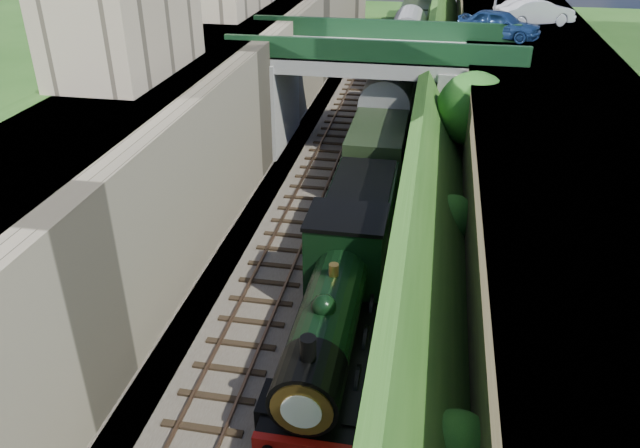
% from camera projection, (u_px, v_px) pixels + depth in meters
% --- Properties ---
extents(trackbed, '(10.00, 90.00, 0.20)m').
position_uv_depth(trackbed, '(356.00, 175.00, 34.75)').
color(trackbed, '#473F38').
rests_on(trackbed, ground).
extents(retaining_wall, '(1.00, 90.00, 7.00)m').
position_uv_depth(retaining_wall, '(258.00, 110.00, 34.01)').
color(retaining_wall, '#756B56').
rests_on(retaining_wall, ground).
extents(street_plateau_left, '(6.00, 90.00, 7.00)m').
position_uv_depth(street_plateau_left, '(197.00, 107.00, 34.57)').
color(street_plateau_left, '#262628').
rests_on(street_plateau_left, ground).
extents(street_plateau_right, '(8.00, 90.00, 6.25)m').
position_uv_depth(street_plateau_right, '(543.00, 134.00, 31.77)').
color(street_plateau_right, '#262628').
rests_on(street_plateau_right, ground).
extents(embankment_slope, '(4.28, 90.00, 6.36)m').
position_uv_depth(embankment_slope, '(452.00, 156.00, 30.34)').
color(embankment_slope, '#1E4714').
rests_on(embankment_slope, ground).
extents(track_left, '(2.50, 90.00, 0.20)m').
position_uv_depth(track_left, '(321.00, 170.00, 35.00)').
color(track_left, black).
rests_on(track_left, trackbed).
extents(track_right, '(2.50, 90.00, 0.20)m').
position_uv_depth(track_right, '(378.00, 174.00, 34.49)').
color(track_right, black).
rests_on(track_right, trackbed).
extents(road_bridge, '(16.00, 6.40, 7.25)m').
position_uv_depth(road_bridge, '(384.00, 86.00, 36.15)').
color(road_bridge, gray).
rests_on(road_bridge, ground).
extents(building_near, '(4.00, 8.00, 4.00)m').
position_uv_depth(building_near, '(125.00, 25.00, 26.84)').
color(building_near, gray).
rests_on(building_near, street_plateau_left).
extents(tree, '(3.60, 3.80, 6.60)m').
position_uv_depth(tree, '(475.00, 111.00, 30.30)').
color(tree, black).
rests_on(tree, ground).
extents(car_blue, '(5.21, 3.53, 1.65)m').
position_uv_depth(car_blue, '(499.00, 24.00, 36.88)').
color(car_blue, navy).
rests_on(car_blue, street_plateau_right).
extents(car_silver, '(5.42, 4.08, 1.71)m').
position_uv_depth(car_silver, '(534.00, 12.00, 40.20)').
color(car_silver, '#BCBDC2').
rests_on(car_silver, street_plateau_right).
extents(locomotive, '(3.10, 10.22, 3.83)m').
position_uv_depth(locomotive, '(332.00, 313.00, 20.55)').
color(locomotive, black).
rests_on(locomotive, trackbed).
extents(tender, '(2.70, 6.00, 3.05)m').
position_uv_depth(tender, '(361.00, 218.00, 27.03)').
color(tender, black).
rests_on(tender, trackbed).
extents(coach_front, '(2.90, 18.00, 3.70)m').
position_uv_depth(coach_front, '(387.00, 115.00, 37.70)').
color(coach_front, black).
rests_on(coach_front, trackbed).
extents(coach_middle, '(2.90, 18.00, 3.70)m').
position_uv_depth(coach_middle, '(407.00, 46.00, 53.93)').
color(coach_middle, black).
rests_on(coach_middle, trackbed).
extents(coach_rear, '(2.90, 18.00, 3.70)m').
position_uv_depth(coach_rear, '(417.00, 9.00, 70.15)').
color(coach_rear, black).
rests_on(coach_rear, trackbed).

